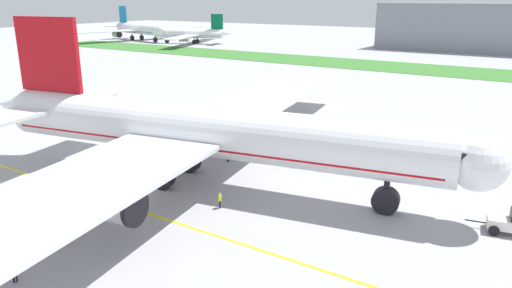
# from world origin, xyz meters

# --- Properties ---
(ground_plane) EXTENTS (600.00, 600.00, 0.00)m
(ground_plane) POSITION_xyz_m (0.00, 0.00, 0.00)
(ground_plane) COLOR #9E9EA3
(ground_plane) RESTS_ON ground
(apron_taxi_line) EXTENTS (280.00, 0.36, 0.01)m
(apron_taxi_line) POSITION_xyz_m (0.00, -3.45, 0.00)
(apron_taxi_line) COLOR yellow
(apron_taxi_line) RESTS_ON ground
(grass_median_strip) EXTENTS (320.00, 24.00, 0.10)m
(grass_median_strip) POSITION_xyz_m (0.00, 110.92, 0.05)
(grass_median_strip) COLOR #38722D
(grass_median_strip) RESTS_ON ground
(airliner_foreground) EXTENTS (59.52, 96.65, 17.79)m
(airliner_foreground) POSITION_xyz_m (4.05, 5.47, 6.04)
(airliner_foreground) COLOR white
(airliner_foreground) RESTS_ON ground
(pushback_tug) EXTENTS (5.67, 2.99, 2.25)m
(pushback_tug) POSITION_xyz_m (34.50, 11.14, 1.02)
(pushback_tug) COLOR white
(pushback_tug) RESTS_ON ground
(ground_crew_wingwalker_port) EXTENTS (0.36, 0.58, 1.70)m
(ground_crew_wingwalker_port) POSITION_xyz_m (5.23, -17.15, 1.03)
(ground_crew_wingwalker_port) COLOR black
(ground_crew_wingwalker_port) RESTS_ON ground
(ground_crew_marshaller_front) EXTENTS (0.37, 0.53, 1.61)m
(ground_crew_marshaller_front) POSITION_xyz_m (9.84, 1.36, 0.98)
(ground_crew_marshaller_front) COLOR black
(ground_crew_marshaller_front) RESTS_ON ground
(ground_crew_wingwalker_starboard) EXTENTS (0.58, 0.35, 1.68)m
(ground_crew_wingwalker_starboard) POSITION_xyz_m (2.16, 13.13, 1.02)
(ground_crew_wingwalker_starboard) COLOR black
(ground_crew_wingwalker_starboard) RESTS_ON ground
(parked_airliner_far_left) EXTENTS (44.76, 71.14, 16.02)m
(parked_airliner_far_left) POSITION_xyz_m (-141.75, 135.97, 5.43)
(parked_airliner_far_left) COLOR white
(parked_airliner_far_left) RESTS_ON ground
(parked_airliner_far_centre) EXTENTS (35.53, 56.80, 13.09)m
(parked_airliner_far_centre) POSITION_xyz_m (-109.02, 136.70, 4.44)
(parked_airliner_far_centre) COLOR white
(parked_airliner_far_centre) RESTS_ON ground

